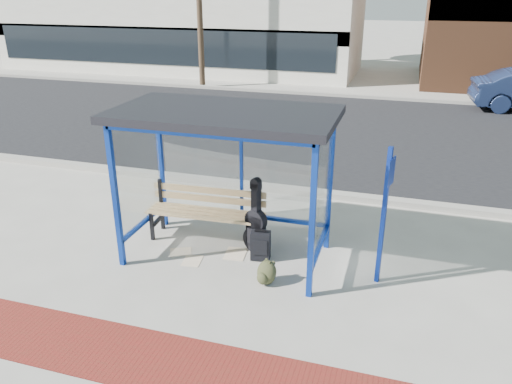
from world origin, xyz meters
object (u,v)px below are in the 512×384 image
(guitar_bag, at_px, (256,227))
(suitcase, at_px, (261,246))
(bench, at_px, (206,210))
(backpack, at_px, (266,273))

(guitar_bag, distance_m, suitcase, 0.33)
(bench, bearing_deg, guitar_bag, -16.06)
(suitcase, xyz_separation_m, backpack, (0.28, -0.66, -0.07))
(bench, bearing_deg, backpack, -41.40)
(bench, height_order, suitcase, bench)
(suitcase, distance_m, backpack, 0.72)
(bench, xyz_separation_m, suitcase, (1.10, -0.44, -0.30))
(bench, distance_m, guitar_bag, 0.99)
(guitar_bag, distance_m, backpack, 1.01)
(backpack, bearing_deg, bench, 160.92)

